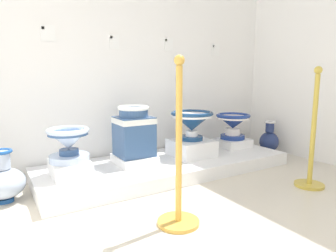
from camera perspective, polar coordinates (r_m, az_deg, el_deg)
ground_plane at (r=1.93m, az=25.95°, el=-20.33°), size 5.20×5.57×0.02m
wall_back at (r=3.31m, az=-4.68°, el=21.97°), size 3.40×0.06×3.28m
display_platform at (r=2.93m, az=-0.03°, el=-7.59°), size 2.43×0.86×0.12m
plinth_block_squat_floral at (r=2.57m, az=-18.22°, el=-7.69°), size 0.29×0.34×0.12m
antique_toilet_squat_floral at (r=2.51m, az=-18.48°, el=-2.77°), size 0.33×0.33×0.27m
plinth_block_slender_white at (r=2.81m, az=-6.43°, el=-6.30°), size 0.34×0.38×0.07m
antique_toilet_slender_white at (r=2.75m, az=-6.54°, el=-0.77°), size 0.32×0.31×0.46m
plinth_block_tall_cobalt at (r=3.05m, az=4.50°, el=-4.18°), size 0.40×0.38×0.16m
antique_toilet_tall_cobalt at (r=3.00m, az=4.57°, el=1.00°), size 0.42×0.42×0.29m
plinth_block_rightmost at (r=3.52m, az=12.17°, el=-3.13°), size 0.35×0.32×0.09m
antique_toilet_rightmost at (r=3.47m, az=12.31°, el=0.68°), size 0.38×0.38×0.29m
info_placard_first at (r=2.92m, az=-21.98°, el=16.14°), size 0.12×0.01×0.14m
info_placard_second at (r=3.08m, az=-10.23°, el=15.58°), size 0.10×0.01×0.14m
info_placard_third at (r=3.35m, az=0.12°, el=15.37°), size 0.11×0.01×0.14m
info_placard_fourth at (r=3.73m, az=9.06°, el=14.20°), size 0.11×0.01×0.13m
decorative_vase_spare at (r=2.54m, az=-28.88°, el=-9.24°), size 0.30×0.30×0.40m
decorative_vase_companion at (r=3.78m, az=18.76°, el=-2.60°), size 0.23×0.23×0.40m
stanchion_post_near_left at (r=1.86m, az=2.04°, el=-9.90°), size 0.27×0.27×1.04m
stanchion_post_near_right at (r=2.77m, az=25.78°, el=-4.16°), size 0.24×0.24×1.00m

